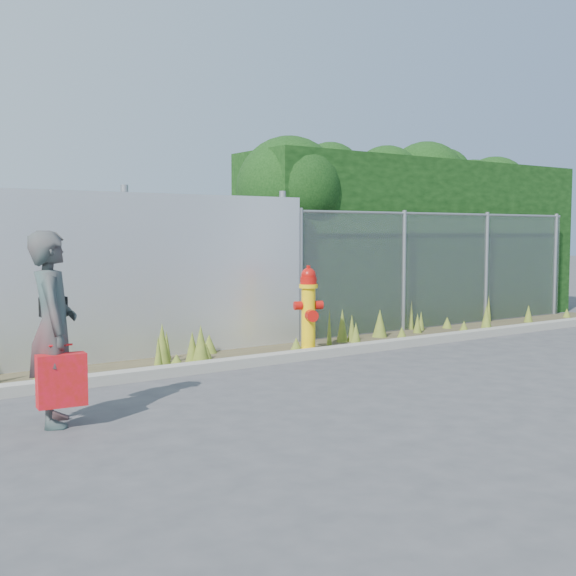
# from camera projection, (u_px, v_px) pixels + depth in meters

# --- Properties ---
(ground) EXTENTS (80.00, 80.00, 0.00)m
(ground) POSITION_uv_depth(u_px,v_px,m) (383.00, 385.00, 7.97)
(ground) COLOR #3E3E41
(ground) RESTS_ON ground
(curb) EXTENTS (16.00, 0.22, 0.12)m
(curb) POSITION_uv_depth(u_px,v_px,m) (289.00, 356.00, 9.44)
(curb) COLOR gray
(curb) RESTS_ON ground
(weed_strip) EXTENTS (16.00, 1.32, 0.55)m
(weed_strip) POSITION_uv_depth(u_px,v_px,m) (225.00, 348.00, 9.61)
(weed_strip) COLOR #433A26
(weed_strip) RESTS_ON ground
(corrugated_fence) EXTENTS (8.50, 0.21, 2.30)m
(corrugated_fence) POSITION_uv_depth(u_px,v_px,m) (5.00, 282.00, 8.50)
(corrugated_fence) COLOR silver
(corrugated_fence) RESTS_ON ground
(chainlink_fence) EXTENTS (6.50, 0.07, 2.05)m
(chainlink_fence) POSITION_uv_depth(u_px,v_px,m) (447.00, 269.00, 12.77)
(chainlink_fence) COLOR gray
(chainlink_fence) RESTS_ON ground
(hedge) EXTENTS (7.60, 1.95, 3.40)m
(hedge) POSITION_uv_depth(u_px,v_px,m) (411.00, 220.00, 13.59)
(hedge) COLOR black
(hedge) RESTS_ON ground
(fire_hydrant) EXTENTS (0.41, 0.37, 1.22)m
(fire_hydrant) POSITION_uv_depth(u_px,v_px,m) (309.00, 311.00, 10.04)
(fire_hydrant) COLOR yellow
(fire_hydrant) RESTS_ON ground
(woman) EXTENTS (0.56, 0.71, 1.70)m
(woman) POSITION_uv_depth(u_px,v_px,m) (53.00, 328.00, 6.28)
(woman) COLOR #0F615C
(woman) RESTS_ON ground
(red_tote_bag) EXTENTS (0.41, 0.15, 0.54)m
(red_tote_bag) POSITION_uv_depth(u_px,v_px,m) (62.00, 380.00, 6.14)
(red_tote_bag) COLOR #A81809
(black_shoulder_bag) EXTENTS (0.23, 0.10, 0.17)m
(black_shoulder_bag) POSITION_uv_depth(u_px,v_px,m) (53.00, 307.00, 6.46)
(black_shoulder_bag) COLOR black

